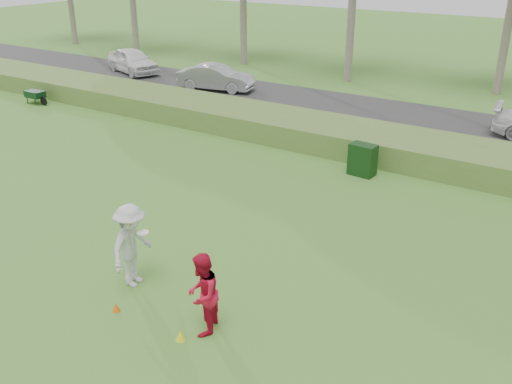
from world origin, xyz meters
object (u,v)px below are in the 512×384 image
Objects in this scene: player_white at (132,246)px; car_left at (133,61)px; cone_orange at (116,307)px; player_red at (202,294)px; car_mid at (216,77)px; cone_yellow at (180,335)px; utility_cabinet at (362,160)px.

car_left is at bearing 34.69° from player_white.
player_red is at bearing 13.83° from cone_orange.
cone_orange is 0.05× the size of car_mid.
cone_orange is 0.88× the size of cone_yellow.
utility_cabinet is 0.26× the size of car_left.
player_red is 8.96× the size of cone_orange.
utility_cabinet is 0.27× the size of car_mid.
cone_yellow is at bearing -124.26° from player_white.
player_white is 9.52m from utility_cabinet.
car_left is (-19.08, 18.27, 0.68)m from cone_yellow.
player_white is 24.08m from car_left.
car_left reaches higher than car_mid.
player_red is at bearing -111.98° from player_white.
player_red is 1.61× the size of utility_cabinet.
player_white is at bearing 155.34° from cone_yellow.
utility_cabinet is at bearing 93.06° from cone_yellow.
cone_orange is 20.26m from car_mid.
car_mid reaches higher than utility_cabinet.
cone_yellow is 0.21× the size of utility_cabinet.
cone_yellow is at bearing -82.29° from utility_cabinet.
player_red reaches higher than cone_yellow.
utility_cabinet is at bearing -19.95° from player_white.
player_red is at bearing -157.78° from car_mid.
player_white is 1.14× the size of player_red.
car_mid is at bearing -165.43° from player_red.
utility_cabinet is at bearing -135.21° from car_mid.
car_left is at bearing 161.60° from utility_cabinet.
player_red reaches higher than car_left.
cone_yellow is (-0.21, -0.50, -0.78)m from player_red.
car_mid reaches higher than cone_orange.
car_left is (-18.52, 7.88, 0.24)m from utility_cabinet.
cone_orange is at bearing -116.41° from car_left.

